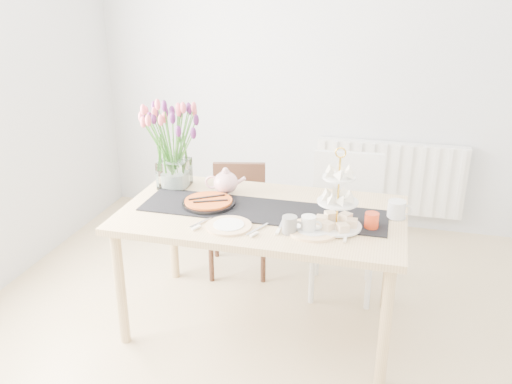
% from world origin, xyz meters
% --- Properties ---
extents(room_shell, '(4.50, 4.50, 4.50)m').
position_xyz_m(room_shell, '(0.00, 0.00, 1.30)').
color(room_shell, tan).
rests_on(room_shell, ground).
extents(radiator, '(1.20, 0.08, 0.60)m').
position_xyz_m(radiator, '(0.50, 2.19, 0.45)').
color(radiator, white).
rests_on(radiator, room_shell).
extents(dining_table, '(1.60, 0.90, 0.75)m').
position_xyz_m(dining_table, '(-0.18, 0.60, 0.67)').
color(dining_table, tan).
rests_on(dining_table, ground).
extents(chair_brown, '(0.47, 0.47, 0.76)m').
position_xyz_m(chair_brown, '(-0.52, 1.27, 0.43)').
color(chair_brown, '#351D13').
rests_on(chair_brown, ground).
extents(chair_white, '(0.48, 0.48, 0.92)m').
position_xyz_m(chair_white, '(0.24, 1.17, 0.54)').
color(chair_white, white).
rests_on(chair_white, ground).
extents(table_runner, '(1.40, 0.35, 0.01)m').
position_xyz_m(table_runner, '(-0.18, 0.60, 0.75)').
color(table_runner, black).
rests_on(table_runner, dining_table).
extents(tulip_vase, '(0.65, 0.65, 0.55)m').
position_xyz_m(tulip_vase, '(-0.81, 0.84, 1.11)').
color(tulip_vase, silver).
rests_on(tulip_vase, dining_table).
extents(cake_stand, '(0.27, 0.27, 0.39)m').
position_xyz_m(cake_stand, '(0.25, 0.48, 0.86)').
color(cake_stand, gold).
rests_on(cake_stand, dining_table).
extents(teapot, '(0.27, 0.24, 0.16)m').
position_xyz_m(teapot, '(-0.46, 0.80, 0.83)').
color(teapot, silver).
rests_on(teapot, dining_table).
extents(cream_jug, '(0.11, 0.11, 0.10)m').
position_xyz_m(cream_jug, '(0.55, 0.70, 0.80)').
color(cream_jug, silver).
rests_on(cream_jug, dining_table).
extents(tart_tin, '(0.31, 0.31, 0.04)m').
position_xyz_m(tart_tin, '(-0.50, 0.59, 0.77)').
color(tart_tin, black).
rests_on(tart_tin, dining_table).
extents(mug_grey, '(0.08, 0.08, 0.09)m').
position_xyz_m(mug_grey, '(0.02, 0.36, 0.80)').
color(mug_grey, slate).
rests_on(mug_grey, dining_table).
extents(mug_white, '(0.08, 0.08, 0.09)m').
position_xyz_m(mug_white, '(0.12, 0.39, 0.80)').
color(mug_white, silver).
rests_on(mug_white, dining_table).
extents(mug_orange, '(0.10, 0.10, 0.09)m').
position_xyz_m(mug_orange, '(0.43, 0.52, 0.79)').
color(mug_orange, red).
rests_on(mug_orange, dining_table).
extents(plate_left, '(0.33, 0.33, 0.01)m').
position_xyz_m(plate_left, '(-0.31, 0.35, 0.76)').
color(plate_left, white).
rests_on(plate_left, dining_table).
extents(plate_right, '(0.28, 0.28, 0.01)m').
position_xyz_m(plate_right, '(0.14, 0.41, 0.76)').
color(plate_right, white).
rests_on(plate_right, dining_table).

